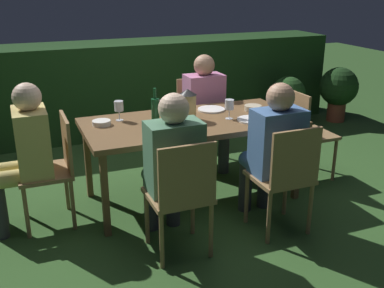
# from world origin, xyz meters

# --- Properties ---
(ground_plane) EXTENTS (16.00, 16.00, 0.00)m
(ground_plane) POSITION_xyz_m (0.00, 0.00, 0.00)
(ground_plane) COLOR #2D5123
(dining_table) EXTENTS (1.83, 0.87, 0.72)m
(dining_table) POSITION_xyz_m (0.00, 0.00, 0.67)
(dining_table) COLOR brown
(dining_table) RESTS_ON ground
(chair_side_left_b) EXTENTS (0.42, 0.40, 0.87)m
(chair_side_left_b) POSITION_xyz_m (0.41, -0.83, 0.49)
(chair_side_left_b) COLOR #937047
(chair_side_left_b) RESTS_ON ground
(person_in_blue) EXTENTS (0.38, 0.47, 1.15)m
(person_in_blue) POSITION_xyz_m (0.41, -0.63, 0.64)
(person_in_blue) COLOR #426699
(person_in_blue) RESTS_ON ground
(chair_head_near) EXTENTS (0.40, 0.42, 0.87)m
(chair_head_near) POSITION_xyz_m (-1.16, 0.00, 0.49)
(chair_head_near) COLOR #937047
(chair_head_near) RESTS_ON ground
(person_in_mustard) EXTENTS (0.48, 0.38, 1.15)m
(person_in_mustard) POSITION_xyz_m (-1.36, 0.00, 0.64)
(person_in_mustard) COLOR tan
(person_in_mustard) RESTS_ON ground
(chair_side_left_a) EXTENTS (0.42, 0.40, 0.87)m
(chair_side_left_a) POSITION_xyz_m (-0.41, -0.83, 0.49)
(chair_side_left_a) COLOR #937047
(chair_side_left_a) RESTS_ON ground
(person_in_green) EXTENTS (0.38, 0.47, 1.15)m
(person_in_green) POSITION_xyz_m (-0.41, -0.63, 0.64)
(person_in_green) COLOR #4C7A5B
(person_in_green) RESTS_ON ground
(chair_side_right_b) EXTENTS (0.42, 0.40, 0.87)m
(chair_side_right_b) POSITION_xyz_m (0.41, 0.83, 0.49)
(chair_side_right_b) COLOR #937047
(chair_side_right_b) RESTS_ON ground
(person_in_pink) EXTENTS (0.38, 0.47, 1.15)m
(person_in_pink) POSITION_xyz_m (0.41, 0.63, 0.64)
(person_in_pink) COLOR #C675A3
(person_in_pink) RESTS_ON ground
(chair_head_far) EXTENTS (0.40, 0.42, 0.87)m
(chair_head_far) POSITION_xyz_m (1.16, 0.00, 0.49)
(chair_head_far) COLOR #937047
(chair_head_far) RESTS_ON ground
(lantern_centerpiece) EXTENTS (0.15, 0.15, 0.27)m
(lantern_centerpiece) POSITION_xyz_m (-0.03, 0.03, 0.87)
(lantern_centerpiece) COLOR black
(lantern_centerpiece) RESTS_ON dining_table
(green_bottle_on_table) EXTENTS (0.07, 0.07, 0.29)m
(green_bottle_on_table) POSITION_xyz_m (-0.30, 0.06, 0.83)
(green_bottle_on_table) COLOR #144723
(green_bottle_on_table) RESTS_ON dining_table
(wine_glass_a) EXTENTS (0.08, 0.08, 0.17)m
(wine_glass_a) POSITION_xyz_m (-0.57, 0.22, 0.84)
(wine_glass_a) COLOR silver
(wine_glass_a) RESTS_ON dining_table
(wine_glass_b) EXTENTS (0.08, 0.08, 0.17)m
(wine_glass_b) POSITION_xyz_m (-0.21, 0.10, 0.84)
(wine_glass_b) COLOR silver
(wine_glass_b) RESTS_ON dining_table
(wine_glass_c) EXTENTS (0.08, 0.08, 0.17)m
(wine_glass_c) POSITION_xyz_m (0.31, -0.08, 0.84)
(wine_glass_c) COLOR silver
(wine_glass_c) RESTS_ON dining_table
(plate_a) EXTENTS (0.25, 0.25, 0.01)m
(plate_a) POSITION_xyz_m (0.46, -0.20, 0.73)
(plate_a) COLOR white
(plate_a) RESTS_ON dining_table
(plate_b) EXTENTS (0.25, 0.25, 0.01)m
(plate_b) POSITION_xyz_m (0.28, 0.22, 0.73)
(plate_b) COLOR white
(plate_b) RESTS_ON dining_table
(plate_c) EXTENTS (0.20, 0.20, 0.01)m
(plate_c) POSITION_xyz_m (-0.35, -0.28, 0.73)
(plate_c) COLOR white
(plate_c) RESTS_ON dining_table
(bowl_olives) EXTENTS (0.16, 0.16, 0.05)m
(bowl_olives) POSITION_xyz_m (0.62, 0.07, 0.75)
(bowl_olives) COLOR #BCAD8E
(bowl_olives) RESTS_ON dining_table
(bowl_bread) EXTENTS (0.15, 0.15, 0.06)m
(bowl_bread) POSITION_xyz_m (-0.06, 0.27, 0.75)
(bowl_bread) COLOR #9E5138
(bowl_bread) RESTS_ON dining_table
(bowl_salad) EXTENTS (0.15, 0.15, 0.04)m
(bowl_salad) POSITION_xyz_m (-0.74, 0.15, 0.74)
(bowl_salad) COLOR silver
(bowl_salad) RESTS_ON dining_table
(hedge_backdrop) EXTENTS (5.39, 0.71, 1.12)m
(hedge_backdrop) POSITION_xyz_m (0.00, 2.13, 0.56)
(hedge_backdrop) COLOR #193816
(hedge_backdrop) RESTS_ON ground
(potted_plant_by_hedge) EXTENTS (0.44, 0.44, 0.68)m
(potted_plant_by_hedge) POSITION_xyz_m (1.90, 1.41, 0.38)
(potted_plant_by_hedge) COLOR brown
(potted_plant_by_hedge) RESTS_ON ground
(potted_plant_corner) EXTENTS (0.52, 0.52, 0.74)m
(potted_plant_corner) POSITION_xyz_m (2.71, 1.43, 0.44)
(potted_plant_corner) COLOR brown
(potted_plant_corner) RESTS_ON ground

